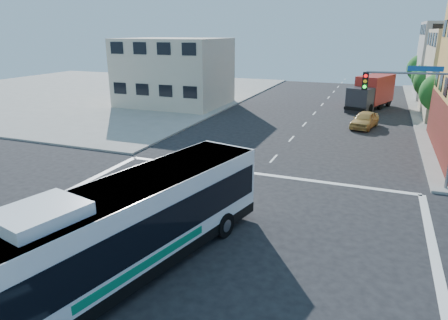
% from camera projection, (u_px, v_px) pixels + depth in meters
% --- Properties ---
extents(ground, '(120.00, 120.00, 0.00)m').
position_uv_depth(ground, '(197.00, 243.00, 17.33)').
color(ground, black).
rests_on(ground, ground).
extents(sidewalk_nw, '(50.00, 50.00, 0.15)m').
position_uv_depth(sidewalk_nw, '(86.00, 91.00, 60.46)').
color(sidewalk_nw, gray).
rests_on(sidewalk_nw, ground).
extents(building_west, '(12.06, 10.06, 8.00)m').
position_uv_depth(building_west, '(174.00, 72.00, 48.56)').
color(building_west, beige).
rests_on(building_west, ground).
extents(signal_mast_ne, '(7.91, 1.13, 8.07)m').
position_uv_depth(signal_mast_ne, '(426.00, 103.00, 22.04)').
color(signal_mast_ne, gray).
rests_on(signal_mast_ne, ground).
extents(street_tree_a, '(3.60, 3.60, 5.53)m').
position_uv_depth(street_tree_a, '(442.00, 90.00, 36.82)').
color(street_tree_a, '#3B2415').
rests_on(street_tree_a, ground).
extents(street_tree_b, '(3.80, 3.80, 5.79)m').
position_uv_depth(street_tree_b, '(433.00, 79.00, 43.85)').
color(street_tree_b, '#3B2415').
rests_on(street_tree_b, ground).
extents(street_tree_c, '(3.40, 3.40, 5.29)m').
position_uv_depth(street_tree_c, '(427.00, 75.00, 51.03)').
color(street_tree_c, '#3B2415').
rests_on(street_tree_c, ground).
extents(street_tree_d, '(4.00, 4.00, 6.03)m').
position_uv_depth(street_tree_d, '(422.00, 67.00, 57.98)').
color(street_tree_d, '#3B2415').
rests_on(street_tree_d, ground).
extents(transit_bus, '(5.79, 13.53, 3.92)m').
position_uv_depth(transit_bus, '(129.00, 227.00, 14.71)').
color(transit_bus, black).
rests_on(transit_bus, ground).
extents(box_truck, '(5.18, 8.86, 3.84)m').
position_uv_depth(box_truck, '(371.00, 93.00, 46.81)').
color(box_truck, '#29292E').
rests_on(box_truck, ground).
extents(parked_car, '(2.80, 4.85, 1.55)m').
position_uv_depth(parked_car, '(365.00, 120.00, 37.86)').
color(parked_car, tan).
rests_on(parked_car, ground).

